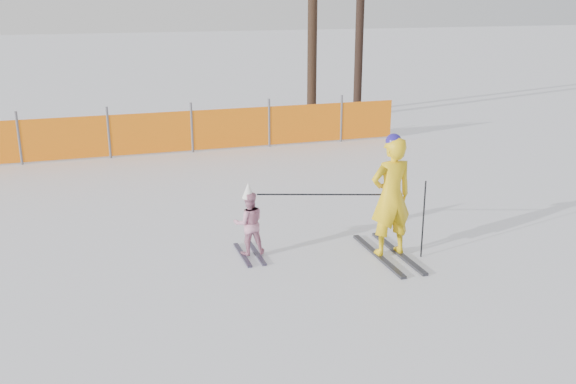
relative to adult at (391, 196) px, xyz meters
The scene contains 6 objects.
ground 1.72m from the adult, behind, with size 120.00×120.00×0.00m, color white.
adult is the anchor object (origin of this frame).
child 2.15m from the adult, 161.99° to the left, with size 0.49×0.94×1.16m.
ski_poles 0.47m from the adult, 164.53° to the left, with size 2.36×0.84×1.20m.
safety_fence 9.07m from the adult, 123.96° to the left, with size 17.49×0.06×1.25m.
tree_trunks 11.71m from the adult, 72.59° to the left, with size 2.41×1.66×5.96m.
Camera 1 is at (-2.74, -8.15, 3.82)m, focal length 40.00 mm.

